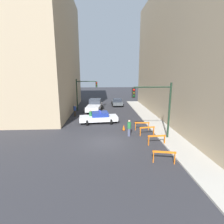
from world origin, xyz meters
TOP-DOWN VIEW (x-y plane):
  - ground_plane at (0.00, 0.00)m, footprint 120.00×120.00m
  - sidewalk_right at (6.20, 0.00)m, footprint 2.40×44.00m
  - building_corner_left at (-12.00, 14.00)m, footprint 14.00×20.00m
  - building_right at (13.40, 8.00)m, footprint 12.00×28.00m
  - traffic_light_near at (4.73, 0.56)m, footprint 3.64×0.35m
  - traffic_light_far at (-3.30, 13.65)m, footprint 3.44×0.35m
  - police_car at (-0.76, 6.25)m, footprint 4.86×2.66m
  - white_truck at (-1.58, 13.22)m, footprint 3.02×5.59m
  - parked_car_near at (2.58, 17.96)m, footprint 2.29×4.31m
  - pedestrian_crossing at (-1.79, 6.40)m, footprint 0.44×0.44m
  - pedestrian_corner at (-4.30, 10.05)m, footprint 0.36×0.36m
  - pedestrian_sidewalk at (2.30, 1.41)m, footprint 0.51×0.51m
  - barrier_front at (3.92, -4.03)m, footprint 1.58×0.45m
  - barrier_mid at (4.37, -0.91)m, footprint 1.60×0.23m
  - barrier_back at (4.15, 1.51)m, footprint 1.59×0.36m
  - barrier_corner at (4.02, 3.18)m, footprint 1.60×0.26m
  - traffic_cone at (2.00, 3.19)m, footprint 0.36×0.36m

SIDE VIEW (x-z plane):
  - ground_plane at x=0.00m, z-range 0.00..0.00m
  - sidewalk_right at x=6.20m, z-range 0.00..0.12m
  - traffic_cone at x=2.00m, z-range -0.01..0.65m
  - barrier_front at x=3.92m, z-range 0.17..1.07m
  - barrier_mid at x=4.37m, z-range 0.17..1.07m
  - barrier_back at x=4.15m, z-range 0.17..1.07m
  - barrier_corner at x=4.02m, z-range 0.17..1.07m
  - parked_car_near at x=2.58m, z-range 0.02..1.33m
  - police_car at x=-0.76m, z-range -0.04..1.48m
  - pedestrian_crossing at x=-1.79m, z-range 0.03..1.69m
  - pedestrian_corner at x=-4.30m, z-range 0.03..1.69m
  - pedestrian_sidewalk at x=2.30m, z-range 0.03..1.69m
  - white_truck at x=-1.58m, z-range -0.04..1.86m
  - traffic_light_far at x=-3.30m, z-range 0.80..6.00m
  - traffic_light_near at x=4.73m, z-range 0.93..6.13m
  - building_right at x=13.40m, z-range 0.00..17.72m
  - building_corner_left at x=-12.00m, z-range 0.00..18.42m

